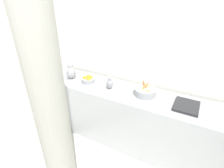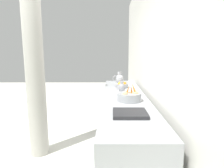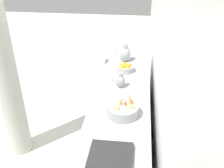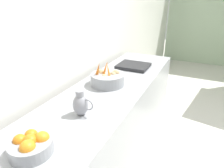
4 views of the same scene
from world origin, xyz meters
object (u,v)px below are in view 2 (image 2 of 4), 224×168
(metal_pitcher_tall, at_px, (120,79))
(metal_pitcher_short, at_px, (122,87))
(support_column, at_px, (34,56))
(vegetable_colander, at_px, (129,97))
(orange_bowl, at_px, (122,85))

(metal_pitcher_tall, bearing_deg, metal_pitcher_short, 90.21)
(metal_pitcher_short, distance_m, support_column, 1.38)
(metal_pitcher_tall, relative_size, metal_pitcher_short, 1.41)
(vegetable_colander, xyz_separation_m, metal_pitcher_tall, (0.07, -1.27, 0.06))
(vegetable_colander, relative_size, orange_bowl, 1.38)
(metal_pitcher_short, xyz_separation_m, support_column, (1.27, 0.17, 0.49))
(metal_pitcher_tall, distance_m, support_column, 1.63)
(orange_bowl, bearing_deg, metal_pitcher_tall, -84.90)
(metal_pitcher_tall, bearing_deg, vegetable_colander, 93.30)
(orange_bowl, bearing_deg, vegetable_colander, 92.69)
(vegetable_colander, height_order, metal_pitcher_short, vegetable_colander)
(orange_bowl, xyz_separation_m, support_column, (1.30, 0.58, 0.52))
(orange_bowl, height_order, metal_pitcher_short, metal_pitcher_short)
(vegetable_colander, bearing_deg, support_column, -15.25)
(support_column, bearing_deg, vegetable_colander, 164.75)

